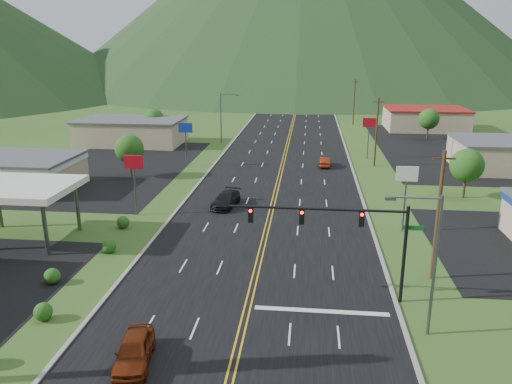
# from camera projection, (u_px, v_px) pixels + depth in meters

# --- Properties ---
(traffic_signal) EXTENTS (13.10, 0.43, 7.00)m
(traffic_signal) POSITION_uv_depth(u_px,v_px,m) (346.00, 228.00, 33.75)
(traffic_signal) COLOR black
(traffic_signal) RESTS_ON ground
(streetlight_east) EXTENTS (3.28, 0.25, 9.00)m
(streetlight_east) POSITION_uv_depth(u_px,v_px,m) (430.00, 257.00, 29.50)
(streetlight_east) COLOR #59595E
(streetlight_east) RESTS_ON ground
(streetlight_west) EXTENTS (3.28, 0.25, 9.00)m
(streetlight_west) POSITION_uv_depth(u_px,v_px,m) (223.00, 115.00, 89.05)
(streetlight_west) COLOR #59595E
(streetlight_west) RESTS_ON ground
(gas_canopy) EXTENTS (10.00, 8.00, 5.30)m
(gas_canopy) POSITION_uv_depth(u_px,v_px,m) (17.00, 189.00, 44.44)
(gas_canopy) COLOR white
(gas_canopy) RESTS_ON ground
(building_west_mid) EXTENTS (14.40, 10.40, 4.10)m
(building_west_mid) POSITION_uv_depth(u_px,v_px,m) (16.00, 171.00, 61.46)
(building_west_mid) COLOR #D2B392
(building_west_mid) RESTS_ON ground
(building_west_far) EXTENTS (18.40, 11.40, 4.50)m
(building_west_far) POSITION_uv_depth(u_px,v_px,m) (132.00, 131.00, 89.65)
(building_west_far) COLOR #D2B392
(building_west_far) RESTS_ON ground
(building_east_mid) EXTENTS (14.40, 11.40, 4.30)m
(building_east_mid) POSITION_uv_depth(u_px,v_px,m) (507.00, 155.00, 71.11)
(building_east_mid) COLOR #D2B392
(building_east_mid) RESTS_ON ground
(building_east_far) EXTENTS (16.40, 12.40, 4.50)m
(building_east_far) POSITION_uv_depth(u_px,v_px,m) (425.00, 119.00, 104.86)
(building_east_far) COLOR #D2B392
(building_east_far) RESTS_ON ground
(pole_sign_west_a) EXTENTS (2.00, 0.18, 6.40)m
(pole_sign_west_a) POSITION_uv_depth(u_px,v_px,m) (134.00, 168.00, 51.19)
(pole_sign_west_a) COLOR #59595E
(pole_sign_west_a) RESTS_ON ground
(pole_sign_west_b) EXTENTS (2.00, 0.18, 6.40)m
(pole_sign_west_b) POSITION_uv_depth(u_px,v_px,m) (186.00, 132.00, 72.16)
(pole_sign_west_b) COLOR #59595E
(pole_sign_west_b) RESTS_ON ground
(pole_sign_east_a) EXTENTS (2.00, 0.18, 6.40)m
(pole_sign_east_a) POSITION_uv_depth(u_px,v_px,m) (407.00, 181.00, 46.51)
(pole_sign_east_a) COLOR #59595E
(pole_sign_east_a) RESTS_ON ground
(pole_sign_east_b) EXTENTS (2.00, 0.18, 6.40)m
(pole_sign_east_b) POSITION_uv_depth(u_px,v_px,m) (369.00, 127.00, 77.01)
(pole_sign_east_b) COLOR #59595E
(pole_sign_east_b) RESTS_ON ground
(tree_west_a) EXTENTS (3.84, 3.84, 5.82)m
(tree_west_a) POSITION_uv_depth(u_px,v_px,m) (129.00, 149.00, 66.44)
(tree_west_a) COLOR #382314
(tree_west_a) RESTS_ON ground
(tree_west_b) EXTENTS (3.84, 3.84, 5.82)m
(tree_west_b) POSITION_uv_depth(u_px,v_px,m) (154.00, 119.00, 92.69)
(tree_west_b) COLOR #382314
(tree_west_b) RESTS_ON ground
(tree_east_a) EXTENTS (3.84, 3.84, 5.82)m
(tree_east_a) POSITION_uv_depth(u_px,v_px,m) (467.00, 165.00, 57.35)
(tree_east_a) COLOR #382314
(tree_east_a) RESTS_ON ground
(tree_east_b) EXTENTS (3.84, 3.84, 5.82)m
(tree_east_b) POSITION_uv_depth(u_px,v_px,m) (429.00, 119.00, 93.17)
(tree_east_b) COLOR #382314
(tree_east_b) RESTS_ON ground
(utility_pole_a) EXTENTS (1.60, 0.28, 10.00)m
(utility_pole_a) POSITION_uv_depth(u_px,v_px,m) (438.00, 215.00, 36.90)
(utility_pole_a) COLOR #382314
(utility_pole_a) RESTS_ON ground
(utility_pole_b) EXTENTS (1.60, 0.28, 10.00)m
(utility_pole_b) POSITION_uv_depth(u_px,v_px,m) (376.00, 132.00, 72.17)
(utility_pole_b) COLOR #382314
(utility_pole_b) RESTS_ON ground
(utility_pole_c) EXTENTS (1.60, 0.28, 10.00)m
(utility_pole_c) POSITION_uv_depth(u_px,v_px,m) (354.00, 102.00, 110.31)
(utility_pole_c) COLOR #382314
(utility_pole_c) RESTS_ON ground
(utility_pole_d) EXTENTS (1.60, 0.28, 10.00)m
(utility_pole_d) POSITION_uv_depth(u_px,v_px,m) (343.00, 87.00, 148.44)
(utility_pole_d) COLOR #382314
(utility_pole_d) RESTS_ON ground
(car_red_near) EXTENTS (2.58, 4.91, 1.59)m
(car_red_near) POSITION_uv_depth(u_px,v_px,m) (134.00, 351.00, 27.81)
(car_red_near) COLOR maroon
(car_red_near) RESTS_ON ground
(car_dark_mid) EXTENTS (3.01, 5.60, 1.54)m
(car_dark_mid) POSITION_uv_depth(u_px,v_px,m) (226.00, 200.00, 54.98)
(car_dark_mid) COLOR black
(car_dark_mid) RESTS_ON ground
(car_red_far) EXTENTS (1.64, 4.26, 1.38)m
(car_red_far) POSITION_uv_depth(u_px,v_px,m) (325.00, 162.00, 73.14)
(car_red_far) COLOR maroon
(car_red_far) RESTS_ON ground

